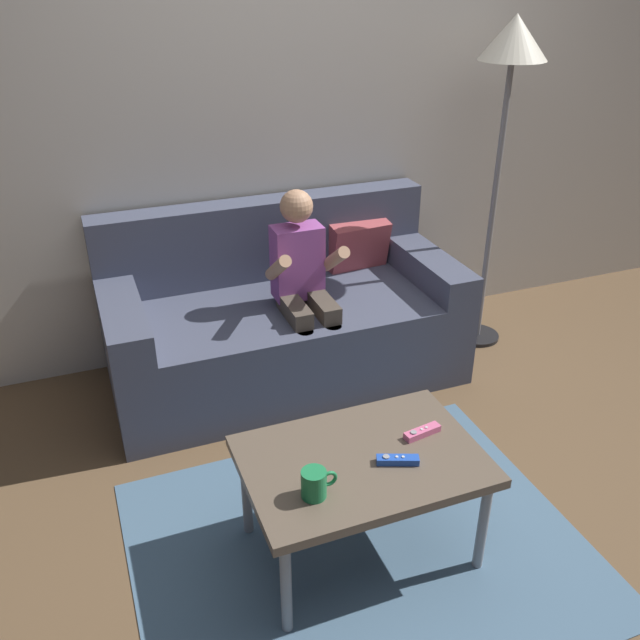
# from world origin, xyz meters

# --- Properties ---
(ground_plane) EXTENTS (10.04, 10.04, 0.00)m
(ground_plane) POSITION_xyz_m (0.00, 0.00, 0.00)
(ground_plane) COLOR brown
(wall_back) EXTENTS (5.02, 0.05, 2.50)m
(wall_back) POSITION_xyz_m (0.00, 1.58, 1.25)
(wall_back) COLOR beige
(wall_back) RESTS_ON ground
(couch) EXTENTS (1.70, 0.80, 0.84)m
(couch) POSITION_xyz_m (-0.23, 1.19, 0.30)
(couch) COLOR #474C60
(couch) RESTS_ON ground
(person_seated_on_couch) EXTENTS (0.32, 0.40, 0.99)m
(person_seated_on_couch) POSITION_xyz_m (-0.18, 1.01, 0.57)
(person_seated_on_couch) COLOR #4C4238
(person_seated_on_couch) RESTS_ON ground
(coffee_table) EXTENTS (0.80, 0.55, 0.42)m
(coffee_table) POSITION_xyz_m (-0.35, -0.05, 0.38)
(coffee_table) COLOR brown
(coffee_table) RESTS_ON ground
(area_rug) EXTENTS (1.59, 1.30, 0.01)m
(area_rug) POSITION_xyz_m (-0.35, -0.05, 0.00)
(area_rug) COLOR slate
(area_rug) RESTS_ON ground
(game_remote_pink_near_edge) EXTENTS (0.14, 0.06, 0.03)m
(game_remote_pink_near_edge) POSITION_xyz_m (-0.11, -0.01, 0.43)
(game_remote_pink_near_edge) COLOR pink
(game_remote_pink_near_edge) RESTS_ON coffee_table
(game_remote_blue_center) EXTENTS (0.14, 0.08, 0.03)m
(game_remote_blue_center) POSITION_xyz_m (-0.26, -0.11, 0.43)
(game_remote_blue_center) COLOR blue
(game_remote_blue_center) RESTS_ON coffee_table
(coffee_mug) EXTENTS (0.12, 0.08, 0.09)m
(coffee_mug) POSITION_xyz_m (-0.57, -0.16, 0.47)
(coffee_mug) COLOR #1E7F47
(coffee_mug) RESTS_ON coffee_table
(floor_lamp) EXTENTS (0.32, 0.32, 1.67)m
(floor_lamp) POSITION_xyz_m (0.90, 1.13, 1.45)
(floor_lamp) COLOR black
(floor_lamp) RESTS_ON ground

